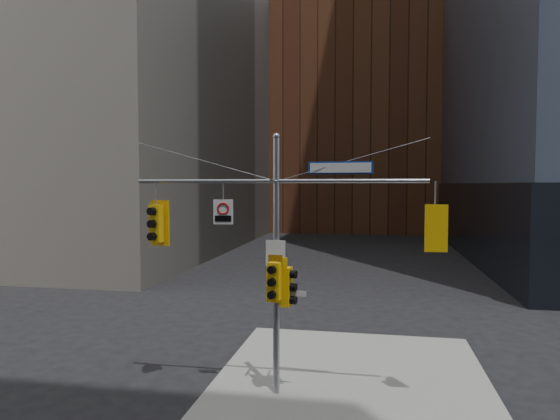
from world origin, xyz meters
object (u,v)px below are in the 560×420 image
at_px(traffic_light_east_arm, 435,228).
at_px(traffic_light_pole_front, 274,281).
at_px(traffic_light_west_arm, 156,223).
at_px(street_sign_blade, 340,168).
at_px(signal_assembly, 276,239).
at_px(traffic_light_pole_side, 288,287).
at_px(regulatory_sign_arm, 223,211).

height_order(traffic_light_east_arm, traffic_light_pole_front, traffic_light_east_arm).
xyz_separation_m(traffic_light_west_arm, street_sign_blade, (5.22, -0.01, 1.55)).
height_order(signal_assembly, traffic_light_east_arm, signal_assembly).
xyz_separation_m(traffic_light_west_arm, traffic_light_east_arm, (7.64, -0.01, -0.00)).
xyz_separation_m(traffic_light_pole_side, regulatory_sign_arm, (-1.82, -0.02, 2.05)).
height_order(traffic_light_pole_side, traffic_light_pole_front, traffic_light_pole_front).
bearing_deg(traffic_light_west_arm, regulatory_sign_arm, 10.60).
bearing_deg(traffic_light_pole_side, signal_assembly, 100.15).
bearing_deg(traffic_light_east_arm, signal_assembly, -6.39).
xyz_separation_m(signal_assembly, traffic_light_west_arm, (-3.50, 0.01, 0.38)).
height_order(traffic_light_pole_side, regulatory_sign_arm, regulatory_sign_arm).
bearing_deg(regulatory_sign_arm, traffic_light_pole_front, -16.27).
relative_size(traffic_light_pole_side, street_sign_blade, 0.62).
height_order(traffic_light_pole_side, street_sign_blade, street_sign_blade).
bearing_deg(traffic_light_west_arm, signal_assembly, 11.34).
xyz_separation_m(traffic_light_pole_side, traffic_light_pole_front, (-0.32, -0.27, 0.20)).
height_order(traffic_light_west_arm, regulatory_sign_arm, regulatory_sign_arm).
distance_m(traffic_light_east_arm, regulatory_sign_arm, 5.65).
bearing_deg(traffic_light_pole_front, signal_assembly, 100.87).
bearing_deg(traffic_light_pole_side, traffic_light_east_arm, -79.65).
distance_m(traffic_light_pole_side, street_sign_blade, 3.52).
bearing_deg(traffic_light_west_arm, street_sign_blade, 11.44).
distance_m(traffic_light_east_arm, traffic_light_pole_front, 4.41).
bearing_deg(street_sign_blade, traffic_light_east_arm, 3.71).
bearing_deg(regulatory_sign_arm, street_sign_blade, -6.50).
xyz_separation_m(traffic_light_west_arm, traffic_light_pole_side, (3.82, -0.01, -1.68)).
relative_size(signal_assembly, regulatory_sign_arm, 11.62).
bearing_deg(signal_assembly, traffic_light_pole_front, -89.76).
distance_m(traffic_light_west_arm, traffic_light_pole_front, 3.81).
bearing_deg(traffic_light_east_arm, traffic_light_pole_front, -2.70).
relative_size(traffic_light_west_arm, regulatory_sign_arm, 1.92).
xyz_separation_m(traffic_light_pole_front, street_sign_blade, (1.72, 0.27, 3.03)).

